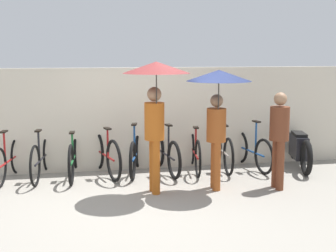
{
  "coord_description": "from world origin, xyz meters",
  "views": [
    {
      "loc": [
        -1.07,
        -6.79,
        2.26
      ],
      "look_at": [
        0.48,
        1.04,
        1.0
      ],
      "focal_mm": 50.0,
      "sensor_mm": 36.0,
      "label": 1
    }
  ],
  "objects_px": {
    "parked_bicycle_1": "(42,158)",
    "parked_bicycle_8": "(251,150)",
    "pedestrian_leading": "(156,90)",
    "pedestrian_center": "(218,95)",
    "parked_bicycle_2": "(74,157)",
    "parked_bicycle_5": "(166,154)",
    "parked_bicycle_6": "(195,152)",
    "parked_bicycle_7": "(222,150)",
    "parked_bicycle_3": "(105,154)",
    "pedestrian_trailing": "(279,133)",
    "motorcycle": "(299,148)",
    "parked_bicycle_4": "(136,154)",
    "parked_bicycle_0": "(9,160)"
  },
  "relations": [
    {
      "from": "pedestrian_leading",
      "to": "pedestrian_center",
      "type": "relative_size",
      "value": 1.07
    },
    {
      "from": "parked_bicycle_7",
      "to": "pedestrian_leading",
      "type": "height_order",
      "value": "pedestrian_leading"
    },
    {
      "from": "parked_bicycle_4",
      "to": "parked_bicycle_8",
      "type": "distance_m",
      "value": 2.27
    },
    {
      "from": "parked_bicycle_1",
      "to": "parked_bicycle_3",
      "type": "xyz_separation_m",
      "value": [
        1.14,
        0.0,
        0.01
      ]
    },
    {
      "from": "parked_bicycle_4",
      "to": "parked_bicycle_7",
      "type": "height_order",
      "value": "parked_bicycle_4"
    },
    {
      "from": "parked_bicycle_1",
      "to": "parked_bicycle_2",
      "type": "xyz_separation_m",
      "value": [
        0.57,
        -0.01,
        -0.01
      ]
    },
    {
      "from": "parked_bicycle_3",
      "to": "parked_bicycle_4",
      "type": "xyz_separation_m",
      "value": [
        0.57,
        0.01,
        -0.02
      ]
    },
    {
      "from": "parked_bicycle_8",
      "to": "parked_bicycle_6",
      "type": "bearing_deg",
      "value": 81.12
    },
    {
      "from": "parked_bicycle_3",
      "to": "pedestrian_leading",
      "type": "distance_m",
      "value": 2.01
    },
    {
      "from": "parked_bicycle_6",
      "to": "parked_bicycle_8",
      "type": "bearing_deg",
      "value": -83.72
    },
    {
      "from": "parked_bicycle_0",
      "to": "pedestrian_leading",
      "type": "distance_m",
      "value": 3.07
    },
    {
      "from": "parked_bicycle_2",
      "to": "parked_bicycle_5",
      "type": "relative_size",
      "value": 1.07
    },
    {
      "from": "parked_bicycle_3",
      "to": "parked_bicycle_7",
      "type": "bearing_deg",
      "value": -104.01
    },
    {
      "from": "parked_bicycle_0",
      "to": "motorcycle",
      "type": "xyz_separation_m",
      "value": [
        5.51,
        -0.11,
        0.01
      ]
    },
    {
      "from": "parked_bicycle_3",
      "to": "pedestrian_leading",
      "type": "relative_size",
      "value": 0.8
    },
    {
      "from": "parked_bicycle_4",
      "to": "parked_bicycle_6",
      "type": "relative_size",
      "value": 0.95
    },
    {
      "from": "parked_bicycle_6",
      "to": "parked_bicycle_5",
      "type": "bearing_deg",
      "value": 100.42
    },
    {
      "from": "parked_bicycle_2",
      "to": "parked_bicycle_3",
      "type": "height_order",
      "value": "parked_bicycle_3"
    },
    {
      "from": "parked_bicycle_1",
      "to": "parked_bicycle_2",
      "type": "bearing_deg",
      "value": -82.78
    },
    {
      "from": "parked_bicycle_2",
      "to": "parked_bicycle_7",
      "type": "bearing_deg",
      "value": -84.72
    },
    {
      "from": "parked_bicycle_3",
      "to": "motorcycle",
      "type": "height_order",
      "value": "parked_bicycle_3"
    },
    {
      "from": "parked_bicycle_2",
      "to": "parked_bicycle_6",
      "type": "relative_size",
      "value": 1.06
    },
    {
      "from": "parked_bicycle_2",
      "to": "parked_bicycle_8",
      "type": "xyz_separation_m",
      "value": [
        3.41,
        -0.03,
        -0.01
      ]
    },
    {
      "from": "parked_bicycle_6",
      "to": "pedestrian_center",
      "type": "relative_size",
      "value": 0.86
    },
    {
      "from": "parked_bicycle_8",
      "to": "motorcycle",
      "type": "distance_m",
      "value": 0.97
    },
    {
      "from": "parked_bicycle_8",
      "to": "pedestrian_leading",
      "type": "relative_size",
      "value": 0.78
    },
    {
      "from": "parked_bicycle_7",
      "to": "motorcycle",
      "type": "relative_size",
      "value": 0.88
    },
    {
      "from": "parked_bicycle_5",
      "to": "parked_bicycle_6",
      "type": "xyz_separation_m",
      "value": [
        0.57,
        0.03,
        0.01
      ]
    },
    {
      "from": "pedestrian_trailing",
      "to": "motorcycle",
      "type": "bearing_deg",
      "value": -127.48
    },
    {
      "from": "pedestrian_leading",
      "to": "pedestrian_trailing",
      "type": "bearing_deg",
      "value": 173.22
    },
    {
      "from": "parked_bicycle_4",
      "to": "pedestrian_center",
      "type": "distance_m",
      "value": 2.17
    },
    {
      "from": "parked_bicycle_5",
      "to": "pedestrian_trailing",
      "type": "xyz_separation_m",
      "value": [
        1.64,
        -1.4,
        0.58
      ]
    },
    {
      "from": "parked_bicycle_2",
      "to": "pedestrian_center",
      "type": "bearing_deg",
      "value": -115.6
    },
    {
      "from": "parked_bicycle_2",
      "to": "parked_bicycle_7",
      "type": "distance_m",
      "value": 2.85
    },
    {
      "from": "parked_bicycle_1",
      "to": "parked_bicycle_8",
      "type": "distance_m",
      "value": 3.98
    },
    {
      "from": "parked_bicycle_6",
      "to": "parked_bicycle_7",
      "type": "relative_size",
      "value": 1.01
    },
    {
      "from": "parked_bicycle_5",
      "to": "pedestrian_center",
      "type": "relative_size",
      "value": 0.85
    },
    {
      "from": "parked_bicycle_0",
      "to": "parked_bicycle_6",
      "type": "distance_m",
      "value": 3.41
    },
    {
      "from": "parked_bicycle_0",
      "to": "pedestrian_leading",
      "type": "bearing_deg",
      "value": -108.14
    },
    {
      "from": "pedestrian_leading",
      "to": "motorcycle",
      "type": "bearing_deg",
      "value": -162.65
    },
    {
      "from": "parked_bicycle_2",
      "to": "parked_bicycle_7",
      "type": "height_order",
      "value": "parked_bicycle_2"
    },
    {
      "from": "parked_bicycle_2",
      "to": "parked_bicycle_8",
      "type": "height_order",
      "value": "parked_bicycle_2"
    },
    {
      "from": "parked_bicycle_7",
      "to": "parked_bicycle_4",
      "type": "bearing_deg",
      "value": 94.79
    },
    {
      "from": "parked_bicycle_3",
      "to": "pedestrian_leading",
      "type": "bearing_deg",
      "value": -166.26
    },
    {
      "from": "pedestrian_leading",
      "to": "parked_bicycle_5",
      "type": "bearing_deg",
      "value": -111.81
    },
    {
      "from": "parked_bicycle_6",
      "to": "motorcycle",
      "type": "xyz_separation_m",
      "value": [
        2.1,
        -0.11,
        0.01
      ]
    },
    {
      "from": "parked_bicycle_3",
      "to": "pedestrian_trailing",
      "type": "height_order",
      "value": "pedestrian_trailing"
    },
    {
      "from": "parked_bicycle_1",
      "to": "parked_bicycle_2",
      "type": "height_order",
      "value": "parked_bicycle_2"
    },
    {
      "from": "parked_bicycle_7",
      "to": "parked_bicycle_8",
      "type": "xyz_separation_m",
      "value": [
        0.57,
        -0.06,
        -0.01
      ]
    },
    {
      "from": "parked_bicycle_5",
      "to": "parked_bicycle_2",
      "type": "bearing_deg",
      "value": 82.1
    }
  ]
}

